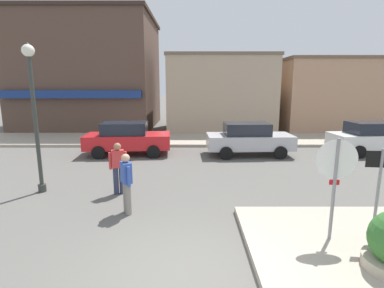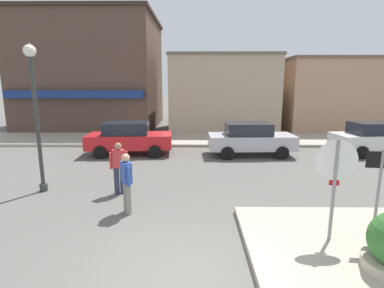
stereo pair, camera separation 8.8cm
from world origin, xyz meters
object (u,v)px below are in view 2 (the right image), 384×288
object	(u,v)px
stop_sign	(335,177)
parked_car_second	(250,139)
lamp_post	(34,97)
parked_car_third	(376,138)
pedestrian_crossing_far	(119,167)
parked_car_nearest	(129,138)
pedestrian_crossing_near	(127,182)
one_way_sign	(379,186)

from	to	relation	value
stop_sign	parked_car_second	bearing A→B (deg)	91.43
lamp_post	parked_car_third	distance (m)	14.70
parked_car_third	parked_car_second	bearing A→B (deg)	-177.16
stop_sign	pedestrian_crossing_far	distance (m)	6.02
lamp_post	parked_car_second	xyz separation A→B (m)	(7.46, 4.97, -2.15)
stop_sign	parked_car_nearest	bearing A→B (deg)	125.83
pedestrian_crossing_near	pedestrian_crossing_far	size ratio (longest dim) A/B	1.00
pedestrian_crossing_near	pedestrian_crossing_far	distance (m)	1.54
parked_car_second	lamp_post	bearing A→B (deg)	-146.29
lamp_post	parked_car_third	bearing A→B (deg)	21.28
one_way_sign	parked_car_second	bearing A→B (deg)	97.58
parked_car_nearest	parked_car_second	world-z (taller)	same
parked_car_third	pedestrian_crossing_far	xyz separation A→B (m)	(-11.05, -5.46, 0.06)
parked_car_nearest	parked_car_third	distance (m)	11.90
parked_car_second	pedestrian_crossing_far	bearing A→B (deg)	-133.86
one_way_sign	pedestrian_crossing_far	distance (m)	6.80
parked_car_third	pedestrian_crossing_near	xyz separation A→B (m)	(-10.49, -6.90, 0.06)
pedestrian_crossing_near	parked_car_second	bearing A→B (deg)	56.29
parked_car_second	pedestrian_crossing_near	bearing A→B (deg)	-123.71
parked_car_second	parked_car_nearest	bearing A→B (deg)	178.59
parked_car_second	parked_car_third	distance (m)	6.10
one_way_sign	pedestrian_crossing_far	xyz separation A→B (m)	(-6.05, 3.06, -0.46)
stop_sign	lamp_post	distance (m)	8.43
lamp_post	one_way_sign	bearing A→B (deg)	-20.78
lamp_post	pedestrian_crossing_near	world-z (taller)	lamp_post
parked_car_nearest	pedestrian_crossing_near	world-z (taller)	pedestrian_crossing_near
one_way_sign	pedestrian_crossing_far	size ratio (longest dim) A/B	1.30
parked_car_nearest	pedestrian_crossing_far	world-z (taller)	pedestrian_crossing_far
one_way_sign	parked_car_second	distance (m)	8.31
parked_car_second	parked_car_third	size ratio (longest dim) A/B	0.98
lamp_post	pedestrian_crossing_far	xyz separation A→B (m)	(2.50, -0.19, -2.09)
stop_sign	pedestrian_crossing_near	xyz separation A→B (m)	(-4.60, 1.59, -0.65)
pedestrian_crossing_near	pedestrian_crossing_far	bearing A→B (deg)	111.33
parked_car_nearest	pedestrian_crossing_far	bearing A→B (deg)	-80.89
parked_car_third	pedestrian_crossing_near	world-z (taller)	pedestrian_crossing_near
stop_sign	parked_car_nearest	distance (m)	10.30
parked_car_third	pedestrian_crossing_far	world-z (taller)	pedestrian_crossing_far
stop_sign	one_way_sign	xyz separation A→B (m)	(0.89, -0.03, -0.19)
pedestrian_crossing_near	pedestrian_crossing_far	world-z (taller)	same
lamp_post	parked_car_third	size ratio (longest dim) A/B	1.10
stop_sign	lamp_post	size ratio (longest dim) A/B	0.51
one_way_sign	lamp_post	distance (m)	9.29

